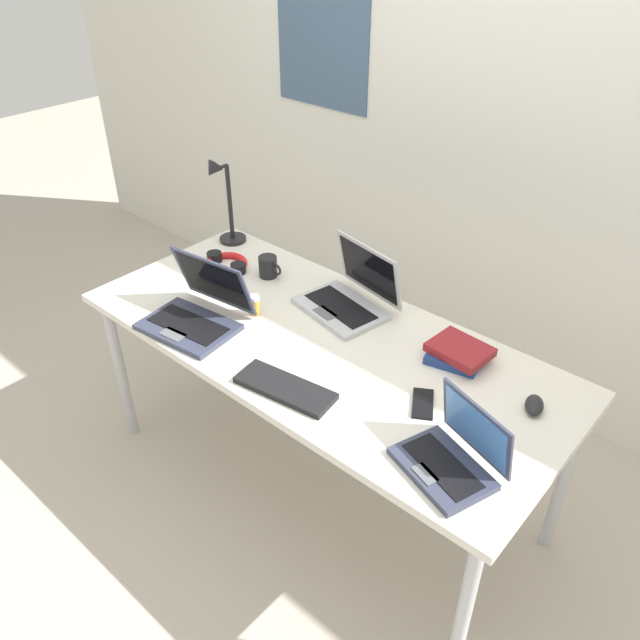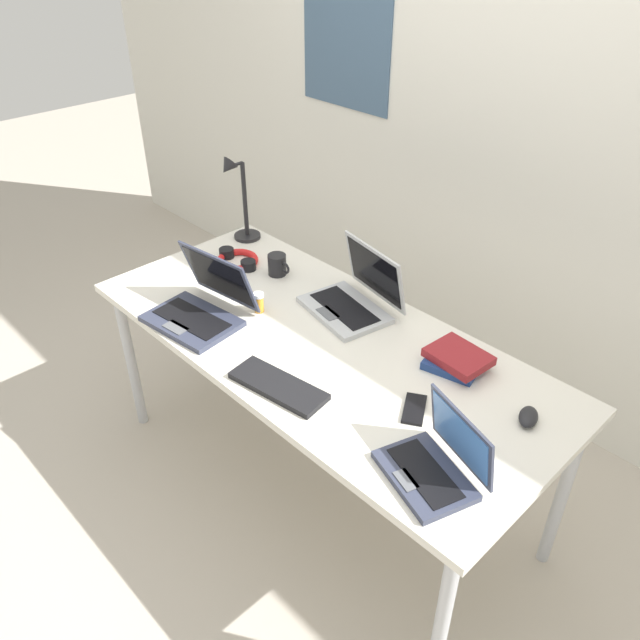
% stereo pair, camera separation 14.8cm
% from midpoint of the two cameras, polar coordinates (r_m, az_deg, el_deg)
% --- Properties ---
extents(ground_plane, '(12.00, 12.00, 0.00)m').
position_cam_midpoint_polar(ground_plane, '(2.75, 1.59, -14.33)').
color(ground_plane, '#B7AD9E').
extents(wall_back, '(6.00, 0.13, 2.60)m').
position_cam_midpoint_polar(wall_back, '(2.83, 18.65, 16.99)').
color(wall_back, silver).
rests_on(wall_back, ground_plane).
extents(desk, '(1.80, 0.80, 0.74)m').
position_cam_midpoint_polar(desk, '(2.28, 1.86, -2.89)').
color(desk, silver).
rests_on(desk, ground_plane).
extents(desk_lamp, '(0.12, 0.18, 0.40)m').
position_cam_midpoint_polar(desk_lamp, '(2.83, -5.85, 10.73)').
color(desk_lamp, black).
rests_on(desk_lamp, desk).
extents(laptop_center, '(0.32, 0.29, 0.20)m').
position_cam_midpoint_polar(laptop_center, '(1.78, 12.78, -12.56)').
color(laptop_center, '#33384C').
rests_on(laptop_center, desk).
extents(laptop_near_lamp, '(0.37, 0.35, 0.24)m').
position_cam_midpoint_polar(laptop_near_lamp, '(2.36, -8.98, 1.14)').
color(laptop_near_lamp, '#33384C').
rests_on(laptop_near_lamp, desk).
extents(laptop_far_corner, '(0.38, 0.34, 0.24)m').
position_cam_midpoint_polar(laptop_far_corner, '(2.39, 4.83, 1.95)').
color(laptop_far_corner, '#B7BABC').
rests_on(laptop_far_corner, desk).
extents(external_keyboard, '(0.34, 0.17, 0.02)m').
position_cam_midpoint_polar(external_keyboard, '(2.03, -1.68, -6.01)').
color(external_keyboard, black).
rests_on(external_keyboard, desk).
extents(computer_mouse, '(0.09, 0.11, 0.03)m').
position_cam_midpoint_polar(computer_mouse, '(2.03, 20.28, -8.24)').
color(computer_mouse, black).
rests_on(computer_mouse, desk).
extents(cell_phone, '(0.13, 0.15, 0.01)m').
position_cam_midpoint_polar(cell_phone, '(1.98, 10.63, -7.95)').
color(cell_phone, black).
rests_on(cell_phone, desk).
extents(headphones, '(0.21, 0.18, 0.04)m').
position_cam_midpoint_polar(headphones, '(2.72, -5.91, 5.38)').
color(headphones, red).
rests_on(headphones, desk).
extents(pill_bottle, '(0.04, 0.04, 0.08)m').
position_cam_midpoint_polar(pill_bottle, '(2.37, -3.76, 1.57)').
color(pill_bottle, gold).
rests_on(pill_bottle, desk).
extents(book_stack, '(0.21, 0.18, 0.06)m').
position_cam_midpoint_polar(book_stack, '(2.16, 14.08, -3.54)').
color(book_stack, navy).
rests_on(book_stack, desk).
extents(coffee_mug, '(0.11, 0.08, 0.09)m').
position_cam_midpoint_polar(coffee_mug, '(2.61, -2.23, 4.96)').
color(coffee_mug, black).
rests_on(coffee_mug, desk).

